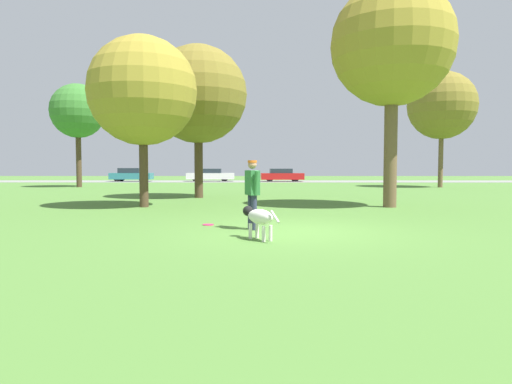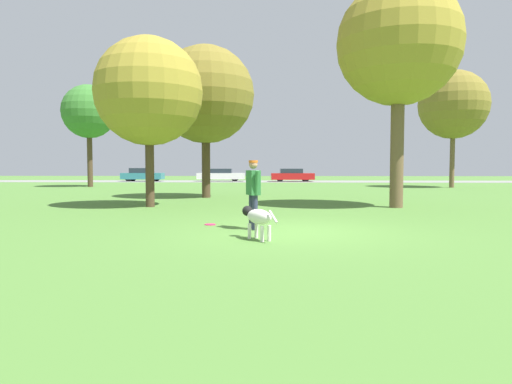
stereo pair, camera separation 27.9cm
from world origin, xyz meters
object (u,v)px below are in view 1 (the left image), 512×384
Objects in this scene: tree_mid_center at (198,95)px; tree_near_right at (392,45)px; person at (252,189)px; parked_car_white at (210,175)px; frisbee at (208,225)px; parked_car_red at (282,175)px; tree_far_left at (78,111)px; dog at (259,217)px; tree_near_left at (143,91)px; tree_far_right at (442,106)px; parked_car_teal at (131,175)px.

tree_mid_center is 0.89× the size of tree_near_right.
tree_near_right is (4.80, 5.77, 4.72)m from person.
parked_car_white is at bearing 108.33° from tree_near_right.
parked_car_red is at bearing 83.98° from frisbee.
parked_car_white is at bearing 96.00° from frisbee.
tree_near_right is (17.28, -15.76, 0.37)m from tree_far_left.
dog is 9.03m from tree_near_left.
tree_near_right reaches higher than dog.
tree_far_left is 1.03× the size of tree_mid_center.
person is 0.20× the size of tree_near_right.
tree_near_left is at bearing -104.79° from tree_mid_center.
person is at bearing -34.67° from frisbee.
dog is 0.14× the size of tree_far_left.
parked_car_teal is (-25.02, 12.40, -5.00)m from tree_far_right.
tree_near_right reaches higher than parked_car_white.
dog is 13.14m from tree_mid_center.
tree_near_left is 1.44× the size of parked_car_red.
parked_car_teal reaches higher than frisbee.
parked_car_red is at bearing -0.88° from parked_car_teal.
frisbee is 25.47m from tree_far_right.
person is 7.62m from tree_near_left.
tree_far_right reaches higher than parked_car_red.
frisbee is 0.07× the size of parked_car_teal.
tree_near_left is 0.86× the size of tree_mid_center.
parked_car_red reaches higher than frisbee.
parked_car_red is (14.85, 12.11, -4.67)m from tree_far_left.
tree_near_left reaches higher than dog.
tree_far_right is at bearing -37.48° from parked_car_white.
tree_far_left is at bearing -123.12° from parked_car_white.
frisbee is 33.57m from parked_car_white.
frisbee is 0.04× the size of tree_far_left.
tree_mid_center is at bearing 98.79° from frisbee.
frisbee is 0.03× the size of tree_far_right.
dog is 10.06m from tree_near_right.
parked_car_teal is 14.62m from parked_car_red.
parked_car_teal reaches higher than dog.
person is 25.33m from tree_far_right.
tree_mid_center is at bearing -145.16° from tree_far_right.
tree_far_left is at bearing -91.43° from parked_car_teal.
tree_far_left is at bearing -143.13° from parked_car_red.
parked_car_teal is (0.23, 12.24, -4.65)m from tree_far_left.
tree_mid_center is at bearing 146.69° from tree_near_right.
tree_near_left is (-3.93, 5.73, 3.14)m from person.
person is 0.20× the size of tree_far_right.
tree_near_right is 1.97× the size of parked_car_teal.
tree_near_left is 28.82m from parked_car_red.
tree_far_left is at bearing 118.42° from tree_near_left.
person is 1.56m from dog.
tree_mid_center is at bearing 173.59° from person.
tree_far_right is at bearing 128.85° from person.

